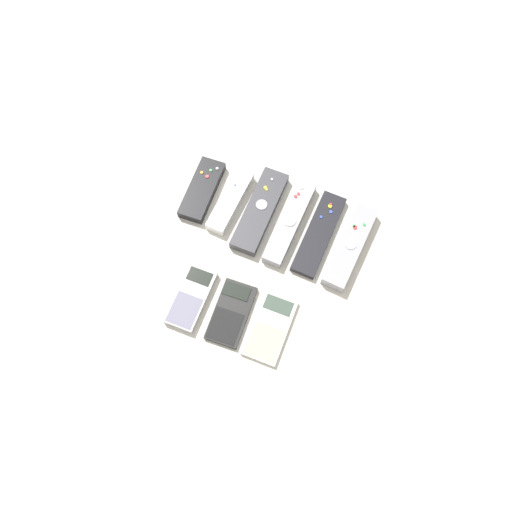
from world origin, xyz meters
name	(u,v)px	position (x,y,z in m)	size (l,w,h in m)	color
ground_plane	(250,272)	(0.00, 0.00, 0.00)	(3.00, 3.00, 0.00)	beige
remote_0	(202,190)	(-0.18, 0.14, 0.01)	(0.07, 0.16, 0.02)	black
remote_1	(230,201)	(-0.11, 0.14, 0.01)	(0.05, 0.16, 0.02)	white
remote_2	(260,211)	(-0.03, 0.14, 0.01)	(0.06, 0.21, 0.03)	#333338
remote_3	(290,222)	(0.04, 0.14, 0.01)	(0.05, 0.21, 0.03)	gray
remote_4	(319,234)	(0.11, 0.14, 0.01)	(0.06, 0.21, 0.02)	black
remote_5	(350,246)	(0.18, 0.13, 0.01)	(0.06, 0.20, 0.03)	gray
calculator_0	(191,297)	(-0.09, -0.10, 0.01)	(0.07, 0.14, 0.02)	#B2B2B7
calculator_1	(229,312)	(0.00, -0.10, 0.01)	(0.08, 0.14, 0.01)	black
calculator_2	(270,327)	(0.09, -0.10, 0.01)	(0.08, 0.15, 0.01)	silver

